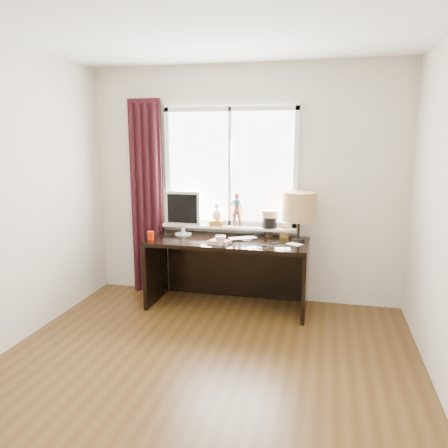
% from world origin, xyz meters
% --- Properties ---
extents(floor, '(3.50, 4.00, 0.00)m').
position_xyz_m(floor, '(0.00, 0.00, 0.00)').
color(floor, '#4B3216').
rests_on(floor, ground).
extents(ceiling, '(3.50, 4.00, 0.00)m').
position_xyz_m(ceiling, '(0.00, 0.00, 2.60)').
color(ceiling, white).
rests_on(ceiling, wall_back).
extents(wall_back, '(3.50, 0.00, 2.60)m').
position_xyz_m(wall_back, '(0.00, 2.00, 1.30)').
color(wall_back, beige).
rests_on(wall_back, ground).
extents(laptop, '(0.35, 0.32, 0.02)m').
position_xyz_m(laptop, '(0.06, 1.69, 0.76)').
color(laptop, silver).
rests_on(laptop, desk).
extents(mug, '(0.15, 0.14, 0.11)m').
position_xyz_m(mug, '(-0.12, 1.38, 0.80)').
color(mug, white).
rests_on(mug, desk).
extents(red_cup, '(0.07, 0.07, 0.09)m').
position_xyz_m(red_cup, '(-0.90, 1.45, 0.80)').
color(red_cup, '#A81901').
rests_on(red_cup, desk).
extents(window, '(1.52, 0.21, 1.40)m').
position_xyz_m(window, '(-0.15, 1.95, 1.30)').
color(window, white).
rests_on(window, ground).
extents(curtain, '(0.38, 0.09, 2.25)m').
position_xyz_m(curtain, '(-1.13, 1.91, 1.12)').
color(curtain, black).
rests_on(curtain, floor).
extents(desk, '(1.70, 0.70, 0.75)m').
position_xyz_m(desk, '(-0.10, 1.73, 0.51)').
color(desk, black).
rests_on(desk, floor).
extents(monitor, '(0.40, 0.18, 0.49)m').
position_xyz_m(monitor, '(-0.64, 1.76, 1.03)').
color(monitor, beige).
rests_on(monitor, desk).
extents(notebook_stack, '(0.26, 0.21, 0.03)m').
position_xyz_m(notebook_stack, '(-0.15, 1.47, 0.77)').
color(notebook_stack, beige).
rests_on(notebook_stack, desk).
extents(brush_holder, '(0.09, 0.09, 0.25)m').
position_xyz_m(brush_holder, '(0.30, 1.90, 0.81)').
color(brush_holder, black).
rests_on(brush_holder, desk).
extents(icon_frame, '(0.10, 0.04, 0.13)m').
position_xyz_m(icon_frame, '(0.48, 1.88, 0.81)').
color(icon_frame, gold).
rests_on(icon_frame, desk).
extents(table_lamp, '(0.35, 0.35, 0.52)m').
position_xyz_m(table_lamp, '(0.64, 1.75, 1.11)').
color(table_lamp, black).
rests_on(table_lamp, desk).
extents(loose_papers, '(0.58, 0.43, 0.00)m').
position_xyz_m(loose_papers, '(0.45, 1.45, 0.75)').
color(loose_papers, white).
rests_on(loose_papers, desk).
extents(desk_cables, '(0.49, 0.40, 0.01)m').
position_xyz_m(desk_cables, '(0.26, 1.53, 0.75)').
color(desk_cables, black).
rests_on(desk_cables, desk).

